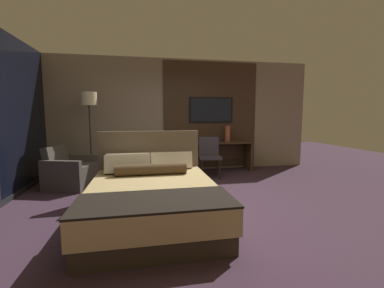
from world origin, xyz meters
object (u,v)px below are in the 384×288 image
desk_chair (209,153)px  vase_tall (228,134)px  floor_lamp (89,106)px  desk (213,151)px  bed (152,196)px  book (190,142)px  armchair_by_window (70,173)px  tv (211,110)px

desk_chair → vase_tall: (0.65, 0.65, 0.39)m
desk_chair → floor_lamp: size_ratio=0.48×
floor_lamp → desk: bearing=5.9°
bed → book: 2.98m
desk → desk_chair: size_ratio=2.12×
vase_tall → book: vase_tall is taller
desk_chair → floor_lamp: (-2.61, 0.31, 1.06)m
armchair_by_window → desk: bearing=-57.7°
book → bed: bearing=-110.7°
desk → desk_chair: bearing=-112.8°
desk_chair → desk: bearing=74.4°
armchair_by_window → book: armchair_by_window is taller
vase_tall → floor_lamp: bearing=-174.0°
desk_chair → armchair_by_window: 2.93m
desk_chair → vase_tall: 1.00m
desk → tv: bearing=90.0°
bed → vase_tall: bed is taller
desk → vase_tall: (0.40, 0.05, 0.43)m
desk_chair → tv: bearing=79.9°
tv → vase_tall: tv is taller
desk → vase_tall: vase_tall is taller
desk_chair → armchair_by_window: bearing=-167.2°
bed → desk_chair: bearing=57.3°
book → tv: bearing=19.5°
bed → tv: size_ratio=1.94×
desk_chair → book: 0.72m
bed → floor_lamp: floor_lamp is taller
vase_tall → tv: bearing=157.9°
desk_chair → vase_tall: size_ratio=2.33×
desk → desk_chair: desk_chair is taller
tv → floor_lamp: 2.91m
tv → armchair_by_window: tv is taller
desk_chair → bed: bearing=-115.5°
armchair_by_window → vase_tall: bearing=-58.7°
tv → desk_chair: 1.31m
desk_chair → floor_lamp: bearing=-179.5°
floor_lamp → book: bearing=7.4°
tv → floor_lamp: (-2.86, -0.51, 0.06)m
floor_lamp → vase_tall: 3.35m
armchair_by_window → floor_lamp: bearing=-9.9°
bed → floor_lamp: size_ratio=1.16×
armchair_by_window → book: (2.56, 0.88, 0.48)m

